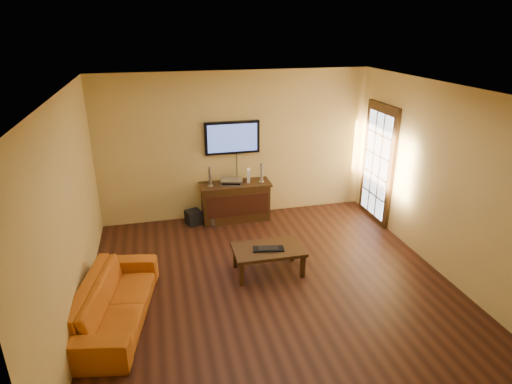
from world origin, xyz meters
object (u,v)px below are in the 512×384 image
object	(u,v)px
av_receiver	(232,182)
bottle	(213,223)
keyboard	(269,249)
media_console	(236,201)
game_console	(249,175)
coffee_table	(268,251)
subwoofer	(193,217)
sofa	(114,295)
speaker_left	(210,177)
television	(232,138)
speaker_right	(262,173)

from	to	relation	value
av_receiver	bottle	xyz separation A→B (m)	(-0.41, -0.26, -0.67)
bottle	keyboard	distance (m)	1.84
media_console	game_console	distance (m)	0.55
av_receiver	keyboard	bearing A→B (deg)	-69.65
media_console	coffee_table	size ratio (longest dim) A/B	1.27
coffee_table	bottle	size ratio (longest dim) A/B	5.63
subwoofer	av_receiver	bearing A→B (deg)	-16.51
media_console	sofa	size ratio (longest dim) A/B	0.69
coffee_table	keyboard	world-z (taller)	keyboard
game_console	subwoofer	distance (m)	1.27
coffee_table	subwoofer	distance (m)	2.13
speaker_left	av_receiver	world-z (taller)	speaker_left
keyboard	bottle	bearing A→B (deg)	108.33
media_console	game_console	xyz separation A→B (m)	(0.26, 0.04, 0.47)
sofa	subwoofer	size ratio (longest dim) A/B	7.32
television	sofa	xyz separation A→B (m)	(-2.02, -2.75, -1.15)
speaker_right	bottle	distance (m)	1.27
coffee_table	keyboard	distance (m)	0.08
media_console	speaker_left	distance (m)	0.69
media_console	coffee_table	world-z (taller)	media_console
speaker_right	subwoofer	bearing A→B (deg)	179.27
media_console	television	xyz separation A→B (m)	(-0.00, 0.21, 1.16)
television	sofa	distance (m)	3.60
speaker_left	keyboard	bearing A→B (deg)	-74.20
game_console	television	bearing A→B (deg)	165.96
sofa	subwoofer	distance (m)	2.82
speaker_right	keyboard	bearing A→B (deg)	-101.43
subwoofer	keyboard	world-z (taller)	keyboard
sofa	bottle	xyz separation A→B (m)	(1.55, 2.29, -0.29)
television	bottle	xyz separation A→B (m)	(-0.47, -0.47, -1.44)
speaker_left	keyboard	xyz separation A→B (m)	(0.56, -1.96, -0.46)
speaker_left	keyboard	distance (m)	2.09
media_console	speaker_left	world-z (taller)	speaker_left
keyboard	subwoofer	bearing A→B (deg)	114.49
speaker_left	game_console	world-z (taller)	speaker_left
subwoofer	keyboard	bearing A→B (deg)	-83.05
speaker_right	av_receiver	world-z (taller)	speaker_right
speaker_left	subwoofer	xyz separation A→B (m)	(-0.34, -0.00, -0.75)
media_console	keyboard	xyz separation A→B (m)	(0.10, -1.98, 0.05)
coffee_table	speaker_left	world-z (taller)	speaker_left
television	av_receiver	world-z (taller)	television
sofa	speaker_right	world-z (taller)	speaker_right
television	speaker_right	size ratio (longest dim) A/B	2.78
subwoofer	media_console	bearing A→B (deg)	-16.40
sofa	game_console	bearing A→B (deg)	-30.42
game_console	speaker_right	bearing A→B (deg)	-0.64
sofa	keyboard	bearing A→B (deg)	-63.92
bottle	speaker_left	bearing A→B (deg)	87.11
speaker_left	bottle	size ratio (longest dim) A/B	1.96
television	keyboard	distance (m)	2.45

